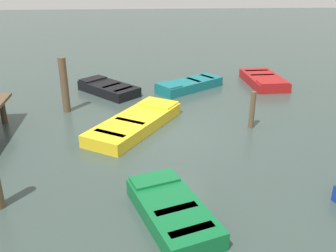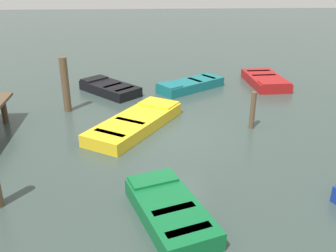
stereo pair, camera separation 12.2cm
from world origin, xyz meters
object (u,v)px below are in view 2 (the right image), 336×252
at_px(rowboat_teal, 190,85).
at_px(rowboat_yellow, 136,122).
at_px(rowboat_green, 170,210).
at_px(rowboat_red, 265,80).
at_px(rowboat_black, 110,88).
at_px(mooring_piling_far_right, 65,85).
at_px(mooring_piling_near_left, 253,110).

bearing_deg(rowboat_teal, rowboat_yellow, 25.63).
xyz_separation_m(rowboat_green, rowboat_teal, (9.18, -1.48, -0.00)).
relative_size(rowboat_red, rowboat_green, 1.03).
relative_size(rowboat_black, mooring_piling_far_right, 1.40).
bearing_deg(rowboat_green, rowboat_red, -46.64).
bearing_deg(rowboat_black, rowboat_yellow, 153.72).
distance_m(rowboat_red, mooring_piling_far_right, 8.96).
height_order(rowboat_red, mooring_piling_far_right, mooring_piling_far_right).
bearing_deg(rowboat_teal, mooring_piling_near_left, 73.92).
bearing_deg(rowboat_red, rowboat_yellow, -53.55).
relative_size(rowboat_green, rowboat_black, 1.01).
xyz_separation_m(rowboat_red, mooring_piling_near_left, (-4.93, 1.96, 0.42)).
height_order(rowboat_green, rowboat_black, same).
bearing_deg(mooring_piling_near_left, rowboat_red, -21.63).
bearing_deg(mooring_piling_far_right, rowboat_teal, -63.87).
bearing_deg(rowboat_black, mooring_piling_far_right, 103.52).
xyz_separation_m(rowboat_red, rowboat_black, (-0.81, 7.05, 0.00)).
xyz_separation_m(rowboat_green, rowboat_yellow, (4.96, 0.83, -0.00)).
relative_size(rowboat_teal, rowboat_black, 1.10).
relative_size(rowboat_red, rowboat_yellow, 0.72).
xyz_separation_m(rowboat_green, rowboat_black, (8.90, 2.04, -0.00)).
xyz_separation_m(rowboat_black, mooring_piling_far_right, (-2.13, 1.38, 0.81)).
height_order(rowboat_yellow, mooring_piling_near_left, mooring_piling_near_left).
distance_m(rowboat_teal, mooring_piling_far_right, 5.52).
bearing_deg(rowboat_green, rowboat_black, -6.42).
bearing_deg(mooring_piling_near_left, mooring_piling_far_right, 72.84).
xyz_separation_m(rowboat_yellow, mooring_piling_far_right, (1.81, 2.60, 0.81)).
height_order(rowboat_teal, mooring_piling_far_right, mooring_piling_far_right).
relative_size(rowboat_green, rowboat_teal, 0.92).
height_order(rowboat_red, rowboat_teal, same).
bearing_deg(mooring_piling_near_left, rowboat_teal, 19.60).
bearing_deg(mooring_piling_near_left, rowboat_yellow, 87.18).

